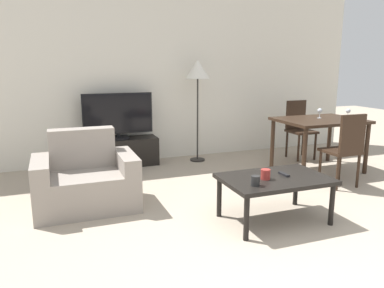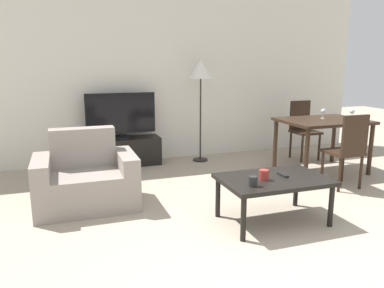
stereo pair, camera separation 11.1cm
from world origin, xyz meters
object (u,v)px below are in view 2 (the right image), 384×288
Objects in this scene: coffee_table at (274,182)px; wine_glass_center at (352,112)px; dining_chair_near at (348,148)px; cup_white_near at (264,175)px; dining_table at (323,126)px; remote_primary at (283,175)px; tv at (121,116)px; cup_colored_far at (253,181)px; dining_chair_far at (303,127)px; floor_lamp at (201,73)px; armchair at (86,180)px; wine_glass_left at (323,112)px; tv_stand at (122,152)px.

wine_glass_center reaches higher than coffee_table.
dining_chair_near is 1.64m from cup_white_near.
dining_table is 7.86× the size of remote_primary.
cup_colored_far is (0.77, -2.76, -0.27)m from tv.
dining_chair_near is 1.00× the size of dining_chair_far.
floor_lamp is at bearing 86.51° from coffee_table.
wine_glass_center is (3.10, -1.35, 0.09)m from tv.
armchair reaches higher than cup_colored_far.
dining_chair_near is at bearing -39.08° from tv.
wine_glass_left is at bearing 42.21° from remote_primary.
tv_stand is at bearing 115.02° from remote_primary.
tv is at bearing 156.42° from wine_glass_left.
cup_colored_far is (-0.32, -0.16, 0.10)m from coffee_table.
cup_white_near is at bearing -69.96° from tv.
cup_white_near is (-0.28, -2.51, -0.90)m from floor_lamp.
dining_chair_far is (2.89, -0.50, -0.25)m from tv.
dining_table is at bearing -38.21° from floor_lamp.
remote_primary is at bearing 23.39° from cup_colored_far.
dining_chair_near is 0.59× the size of floor_lamp.
dining_chair_near is at bearing -106.86° from wine_glass_left.
wine_glass_left is at bearing 39.01° from cup_white_near.
wine_glass_center is at bearing 3.09° from armchair.
dining_chair_far is (0.21, 0.76, -0.14)m from dining_table.
dining_chair_far is at bearing 74.72° from dining_table.
wine_glass_center is at bearing -76.25° from dining_chair_far.
wine_glass_left is at bearing -35.71° from floor_lamp.
dining_chair_near reaches higher than cup_white_near.
floor_lamp is at bearing -5.47° from tv.
cup_white_near is 1.05× the size of cup_colored_far.
dining_chair_near is 1.40m from remote_primary.
floor_lamp is 17.19× the size of cup_colored_far.
wine_glass_left is (1.96, 1.57, 0.36)m from cup_colored_far.
armchair is at bearing -163.41° from dining_chair_far.
dining_chair_far is at bearing -13.11° from floor_lamp.
floor_lamp is 2.68m from cup_white_near.
tv is 6.95× the size of remote_primary.
tv reaches higher than dining_table.
floor_lamp is 1.92m from wine_glass_left.
wine_glass_center is (2.01, 1.25, 0.46)m from coffee_table.
remote_primary is 2.29m from wine_glass_center.
dining_chair_far is 2.67m from remote_primary.
coffee_table is 2.68m from floor_lamp.
dining_chair_near reaches higher than dining_table.
wine_glass_left and wine_glass_center have the same top height.
wine_glass_center is (0.41, -0.09, 0.20)m from dining_table.
armchair is 1.03× the size of coffee_table.
dining_chair_near and dining_chair_far have the same top height.
wine_glass_left is at bearing 6.17° from armchair.
floor_lamp reaches higher than cup_colored_far.
cup_white_near is at bearing -96.35° from floor_lamp.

